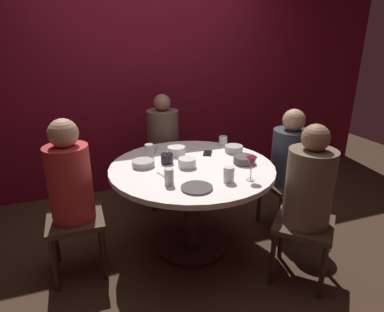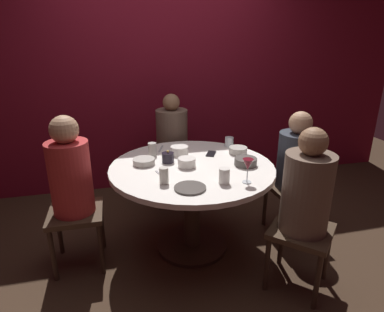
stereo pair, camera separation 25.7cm
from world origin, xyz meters
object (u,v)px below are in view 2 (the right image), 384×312
(bowl_serving_large, at_px, (179,150))
(bowl_small_white, at_px, (187,162))
(wine_glass, at_px, (248,166))
(cup_by_right_diner, at_px, (229,142))
(seated_diner_front_right, at_px, (306,195))
(bowl_salad_center, at_px, (246,162))
(candle_holder, at_px, (168,157))
(bowl_rice_portion, at_px, (144,161))
(seated_diner_left, at_px, (71,178))
(cup_by_left_diner, at_px, (152,149))
(cup_near_candle, at_px, (164,176))
(seated_diner_right, at_px, (296,161))
(cup_center_front, at_px, (224,176))
(dinner_plate, at_px, (190,188))
(cell_phone, at_px, (211,154))
(dining_table, at_px, (192,184))
(seated_diner_back, at_px, (172,138))
(bowl_sauce_side, at_px, (238,150))

(bowl_serving_large, relative_size, bowl_small_white, 1.09)
(wine_glass, relative_size, cup_by_right_diner, 1.99)
(seated_diner_front_right, height_order, bowl_salad_center, seated_diner_front_right)
(candle_holder, height_order, bowl_rice_portion, candle_holder)
(seated_diner_left, bearing_deg, cup_by_left_diner, 24.76)
(seated_diner_left, bearing_deg, cup_near_candle, -23.56)
(seated_diner_right, xyz_separation_m, cup_center_front, (-0.79, -0.38, 0.10))
(dinner_plate, bearing_deg, cell_phone, 61.77)
(bowl_small_white, xyz_separation_m, cup_center_front, (0.19, -0.36, 0.02))
(dining_table, relative_size, dinner_plate, 6.02)
(cell_phone, bearing_deg, candle_holder, -138.80)
(seated_diner_back, bearing_deg, bowl_small_white, -2.94)
(dining_table, height_order, seated_diner_back, seated_diner_back)
(dinner_plate, bearing_deg, cup_center_front, 7.30)
(bowl_serving_large, xyz_separation_m, bowl_small_white, (-0.00, -0.29, -0.00))
(bowl_small_white, height_order, cup_near_candle, cup_near_candle)
(wine_glass, relative_size, cup_center_front, 1.58)
(seated_diner_back, bearing_deg, seated_diner_front_right, 22.58)
(cup_near_candle, distance_m, cup_by_left_diner, 0.58)
(cell_phone, bearing_deg, bowl_sauce_side, 17.10)
(bowl_serving_large, distance_m, cup_by_right_diner, 0.51)
(dinner_plate, height_order, bowl_sauce_side, bowl_sauce_side)
(cup_by_left_diner, bearing_deg, seated_diner_back, 64.83)
(bowl_small_white, height_order, bowl_sauce_side, bowl_small_white)
(bowl_small_white, bearing_deg, cup_by_left_diner, 126.60)
(bowl_sauce_side, bearing_deg, seated_diner_left, -172.61)
(dining_table, relative_size, bowl_small_white, 9.37)
(bowl_sauce_side, relative_size, cup_by_left_diner, 1.36)
(bowl_serving_large, height_order, cup_near_candle, cup_near_candle)
(dining_table, height_order, bowl_salad_center, bowl_salad_center)
(bowl_serving_large, distance_m, bowl_salad_center, 0.59)
(seated_diner_right, distance_m, bowl_rice_portion, 1.30)
(bowl_sauce_side, bearing_deg, dining_table, -158.69)
(dinner_plate, height_order, bowl_rice_portion, bowl_rice_portion)
(bowl_rice_portion, distance_m, cup_by_left_diner, 0.21)
(dining_table, xyz_separation_m, bowl_salad_center, (0.42, -0.09, 0.19))
(bowl_small_white, bearing_deg, candle_holder, 133.77)
(seated_diner_left, xyz_separation_m, seated_diner_back, (0.92, 0.88, -0.02))
(seated_diner_front_right, bearing_deg, bowl_sauce_side, -32.98)
(cup_near_candle, bearing_deg, seated_diner_right, 13.29)
(seated_diner_right, height_order, bowl_small_white, seated_diner_right)
(seated_diner_back, distance_m, seated_diner_front_right, 1.64)
(dinner_plate, height_order, cup_center_front, cup_center_front)
(wine_glass, distance_m, cup_by_right_diner, 0.81)
(cup_by_right_diner, bearing_deg, bowl_rice_portion, -161.70)
(cell_phone, height_order, cup_near_candle, cup_near_candle)
(seated_diner_front_right, distance_m, bowl_serving_large, 1.13)
(bowl_small_white, bearing_deg, cell_phone, 40.81)
(wine_glass, xyz_separation_m, bowl_salad_center, (0.12, 0.31, -0.10))
(seated_diner_back, xyz_separation_m, cup_by_right_diner, (0.45, -0.50, 0.07))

